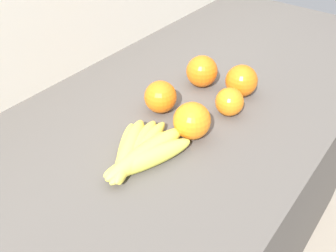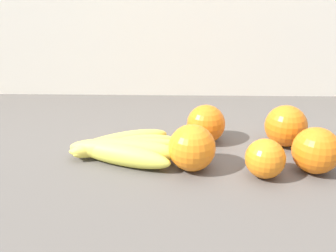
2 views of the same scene
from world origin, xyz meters
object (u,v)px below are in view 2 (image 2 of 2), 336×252
(banana_bunch, at_px, (122,148))
(orange_back_left, at_px, (316,150))
(orange_center, at_px, (286,126))
(orange_right, at_px, (192,148))
(orange_front, at_px, (206,124))
(orange_back_right, at_px, (265,159))

(banana_bunch, relative_size, orange_back_left, 2.63)
(orange_center, distance_m, orange_right, 0.21)
(orange_right, bearing_deg, banana_bunch, 162.58)
(banana_bunch, xyz_separation_m, orange_right, (0.13, -0.04, 0.02))
(orange_right, bearing_deg, orange_back_left, -1.08)
(orange_back_left, bearing_deg, orange_center, 102.18)
(orange_right, xyz_separation_m, orange_front, (0.03, 0.11, -0.00))
(orange_back_right, bearing_deg, orange_front, 123.25)
(orange_center, xyz_separation_m, orange_back_left, (0.02, -0.10, -0.00))
(orange_back_left, bearing_deg, orange_right, 178.92)
(orange_front, height_order, orange_back_right, orange_front)
(orange_back_right, bearing_deg, banana_bunch, 165.86)
(banana_bunch, relative_size, orange_center, 2.58)
(banana_bunch, xyz_separation_m, orange_back_right, (0.25, -0.06, 0.01))
(orange_center, distance_m, orange_front, 0.16)
(banana_bunch, bearing_deg, orange_right, -17.42)
(banana_bunch, height_order, orange_right, orange_right)
(orange_center, bearing_deg, banana_bunch, -169.31)
(orange_right, relative_size, orange_front, 1.06)
(orange_front, relative_size, orange_back_right, 1.15)
(banana_bunch, bearing_deg, orange_back_right, -14.14)
(banana_bunch, xyz_separation_m, orange_front, (0.16, 0.07, 0.02))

